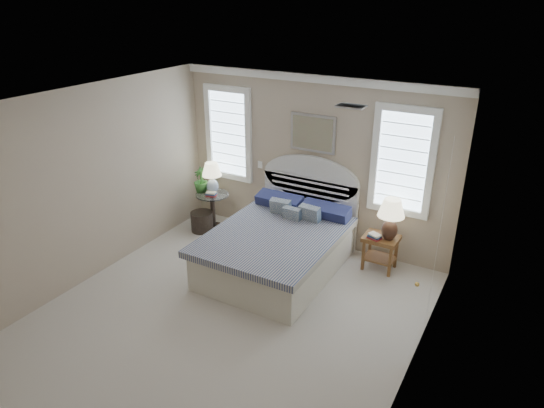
{
  "coord_description": "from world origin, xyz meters",
  "views": [
    {
      "loc": [
        2.99,
        -4.06,
        3.8
      ],
      "look_at": [
        0.12,
        1.0,
        1.23
      ],
      "focal_mm": 32.0,
      "sensor_mm": 36.0,
      "label": 1
    }
  ],
  "objects_px": {
    "lamp_right": "(391,215)",
    "bed": "(280,244)",
    "nightstand_right": "(381,245)",
    "lamp_left": "(212,174)",
    "floor_pot": "(202,221)",
    "side_table_left": "(213,207)"
  },
  "relations": [
    {
      "from": "lamp_right",
      "to": "bed",
      "type": "bearing_deg",
      "value": -154.06
    },
    {
      "from": "bed",
      "to": "nightstand_right",
      "type": "xyz_separation_m",
      "value": [
        1.3,
        0.69,
        0.0
      ]
    },
    {
      "from": "bed",
      "to": "lamp_left",
      "type": "relative_size",
      "value": 4.16
    },
    {
      "from": "floor_pot",
      "to": "lamp_right",
      "type": "height_order",
      "value": "lamp_right"
    },
    {
      "from": "lamp_left",
      "to": "side_table_left",
      "type": "bearing_deg",
      "value": -67.44
    },
    {
      "from": "nightstand_right",
      "to": "bed",
      "type": "bearing_deg",
      "value": -151.97
    },
    {
      "from": "nightstand_right",
      "to": "lamp_right",
      "type": "xyz_separation_m",
      "value": [
        0.1,
        -0.01,
        0.52
      ]
    },
    {
      "from": "side_table_left",
      "to": "lamp_right",
      "type": "bearing_deg",
      "value": 1.71
    },
    {
      "from": "bed",
      "to": "lamp_right",
      "type": "bearing_deg",
      "value": 25.94
    },
    {
      "from": "bed",
      "to": "side_table_left",
      "type": "bearing_deg",
      "value": 160.26
    },
    {
      "from": "side_table_left",
      "to": "floor_pot",
      "type": "relative_size",
      "value": 1.68
    },
    {
      "from": "lamp_right",
      "to": "side_table_left",
      "type": "bearing_deg",
      "value": -178.29
    },
    {
      "from": "floor_pot",
      "to": "nightstand_right",
      "type": "bearing_deg",
      "value": 5.53
    },
    {
      "from": "nightstand_right",
      "to": "floor_pot",
      "type": "distance_m",
      "value": 3.07
    },
    {
      "from": "bed",
      "to": "floor_pot",
      "type": "xyz_separation_m",
      "value": [
        -1.75,
        0.4,
        -0.21
      ]
    },
    {
      "from": "side_table_left",
      "to": "floor_pot",
      "type": "height_order",
      "value": "side_table_left"
    },
    {
      "from": "floor_pot",
      "to": "lamp_left",
      "type": "distance_m",
      "value": 0.83
    },
    {
      "from": "lamp_left",
      "to": "nightstand_right",
      "type": "bearing_deg",
      "value": 0.79
    },
    {
      "from": "nightstand_right",
      "to": "lamp_right",
      "type": "distance_m",
      "value": 0.53
    },
    {
      "from": "floor_pot",
      "to": "lamp_left",
      "type": "relative_size",
      "value": 0.69
    },
    {
      "from": "lamp_right",
      "to": "lamp_left",
      "type": "bearing_deg",
      "value": -179.4
    },
    {
      "from": "floor_pot",
      "to": "bed",
      "type": "bearing_deg",
      "value": -12.79
    }
  ]
}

